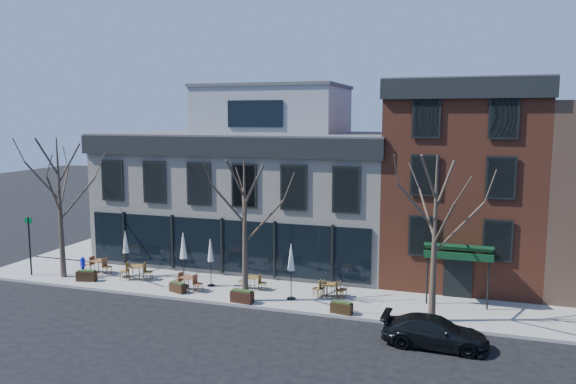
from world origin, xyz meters
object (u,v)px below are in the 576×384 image
(call_box, at_px, (83,267))
(cafe_set_0, at_px, (98,265))
(umbrella_0, at_px, (126,244))
(parked_sedan, at_px, (435,332))

(call_box, height_order, cafe_set_0, call_box)
(cafe_set_0, xyz_separation_m, umbrella_0, (2.06, -0.21, 1.43))
(call_box, bearing_deg, cafe_set_0, 81.06)
(parked_sedan, bearing_deg, call_box, 82.19)
(cafe_set_0, bearing_deg, umbrella_0, -5.84)
(cafe_set_0, bearing_deg, call_box, -98.94)
(umbrella_0, bearing_deg, call_box, -157.34)
(call_box, distance_m, umbrella_0, 2.73)
(parked_sedan, distance_m, umbrella_0, 17.84)
(cafe_set_0, relative_size, umbrella_0, 0.68)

